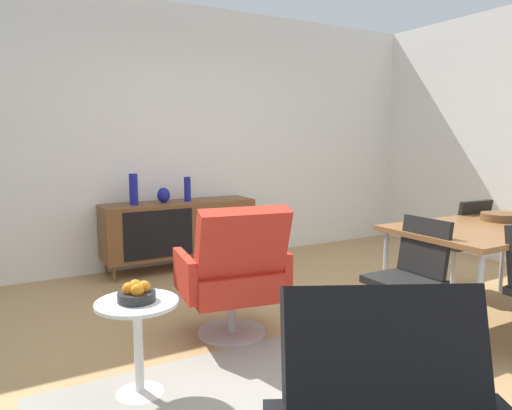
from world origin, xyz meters
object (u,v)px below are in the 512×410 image
at_px(dining_chair_near_window, 410,277).
at_px(dining_chair_back_right, 460,242).
at_px(sideboard, 179,228).
at_px(vase_sculptural_dark, 187,189).
at_px(vase_ceramic_small, 164,195).
at_px(fruit_bowl, 137,293).
at_px(side_table_round, 138,337).
at_px(vase_cobalt, 134,189).
at_px(dining_table, 496,231).
at_px(wooden_bowl_on_table, 498,217).
at_px(lounge_chair_red, 234,272).

relative_size(dining_chair_near_window, dining_chair_back_right, 1.00).
bearing_deg(dining_chair_near_window, sideboard, 103.76).
distance_m(vase_sculptural_dark, vase_ceramic_small, 0.27).
height_order(sideboard, fruit_bowl, sideboard).
bearing_deg(side_table_round, dining_chair_back_right, 5.15).
bearing_deg(vase_ceramic_small, vase_cobalt, 180.00).
height_order(vase_sculptural_dark, dining_chair_near_window, vase_sculptural_dark).
bearing_deg(fruit_bowl, sideboard, 64.31).
bearing_deg(dining_table, side_table_round, 173.66).
distance_m(wooden_bowl_on_table, fruit_bowl, 2.82).
bearing_deg(dining_chair_near_window, vase_sculptural_dark, 101.65).
relative_size(wooden_bowl_on_table, dining_chair_back_right, 0.30).
xyz_separation_m(vase_ceramic_small, fruit_bowl, (-0.94, -2.29, -0.23)).
relative_size(dining_table, fruit_bowl, 8.00).
height_order(vase_sculptural_dark, side_table_round, vase_sculptural_dark).
bearing_deg(vase_cobalt, dining_chair_back_right, -40.80).
xyz_separation_m(lounge_chair_red, fruit_bowl, (-0.79, -0.41, 0.10)).
xyz_separation_m(vase_cobalt, vase_sculptural_dark, (0.57, 0.00, -0.03)).
xyz_separation_m(vase_ceramic_small, dining_chair_back_right, (2.03, -2.02, -0.33)).
relative_size(vase_cobalt, dining_chair_near_window, 0.36).
relative_size(lounge_chair_red, side_table_round, 1.82).
relative_size(vase_sculptural_dark, side_table_round, 0.50).
bearing_deg(wooden_bowl_on_table, dining_chair_near_window, -174.26).
relative_size(dining_table, side_table_round, 3.08).
relative_size(side_table_round, fruit_bowl, 2.60).
relative_size(vase_cobalt, fruit_bowl, 1.56).
height_order(wooden_bowl_on_table, dining_chair_back_right, dining_chair_back_right).
distance_m(vase_cobalt, fruit_bowl, 2.39).
bearing_deg(vase_ceramic_small, wooden_bowl_on_table, -52.95).
xyz_separation_m(vase_sculptural_dark, wooden_bowl_on_table, (1.60, -2.47, -0.08)).
bearing_deg(vase_sculptural_dark, dining_chair_back_right, -48.81).
height_order(dining_chair_near_window, fruit_bowl, dining_chair_near_window).
height_order(wooden_bowl_on_table, side_table_round, wooden_bowl_on_table).
xyz_separation_m(vase_ceramic_small, dining_chair_near_window, (0.80, -2.58, -0.33)).
relative_size(dining_chair_back_right, side_table_round, 1.65).
xyz_separation_m(dining_chair_near_window, lounge_chair_red, (-0.94, 0.70, -0.00)).
xyz_separation_m(sideboard, dining_chair_near_window, (0.63, -2.58, 0.03)).
bearing_deg(dining_chair_near_window, side_table_round, 170.46).
bearing_deg(lounge_chair_red, vase_ceramic_small, 85.53).
bearing_deg(dining_table, lounge_chair_red, 159.17).
bearing_deg(vase_ceramic_small, side_table_round, -112.23).
xyz_separation_m(sideboard, vase_cobalt, (-0.47, 0.00, 0.44)).
bearing_deg(dining_chair_near_window, dining_chair_back_right, 24.31).
distance_m(vase_ceramic_small, dining_chair_back_right, 2.89).
xyz_separation_m(dining_table, wooden_bowl_on_table, (0.18, 0.11, 0.07)).
relative_size(vase_cobalt, vase_sculptural_dark, 1.21).
height_order(dining_chair_near_window, side_table_round, dining_chair_near_window).
height_order(sideboard, wooden_bowl_on_table, wooden_bowl_on_table).
distance_m(dining_chair_near_window, lounge_chair_red, 1.17).
height_order(vase_sculptural_dark, dining_table, vase_sculptural_dark).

